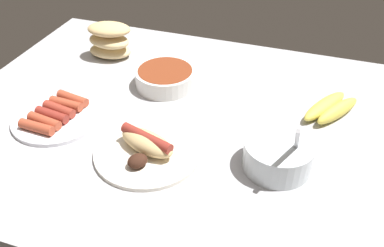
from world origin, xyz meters
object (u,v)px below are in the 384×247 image
object	(u,v)px
banana_bunch	(331,108)
bowl_chili	(165,77)
plate_hotdog_assembled	(147,148)
bread_stack	(109,40)
plate_sausages	(56,115)
bowl_coleslaw	(278,154)

from	to	relation	value
banana_bunch	bowl_chili	xyz separation A→B (cm)	(-44.04, -0.60, 0.86)
banana_bunch	plate_hotdog_assembled	xyz separation A→B (cm)	(-37.25, -28.68, -0.01)
bread_stack	plate_hotdog_assembled	world-z (taller)	bread_stack
bowl_chili	plate_hotdog_assembled	xyz separation A→B (cm)	(6.79, -28.08, -0.87)
plate_sausages	bowl_chili	bearing A→B (deg)	50.01
bowl_coleslaw	bowl_chili	world-z (taller)	bowl_coleslaw
plate_sausages	plate_hotdog_assembled	size ratio (longest dim) A/B	0.91
bread_stack	banana_bunch	bearing A→B (deg)	-8.30
banana_bunch	bowl_coleslaw	bearing A→B (deg)	-111.88
banana_bunch	bread_stack	bearing A→B (deg)	171.70
plate_sausages	bread_stack	size ratio (longest dim) A/B	1.51
bowl_coleslaw	banana_bunch	world-z (taller)	bowl_coleslaw
plate_hotdog_assembled	bread_stack	bearing A→B (deg)	126.99
bowl_coleslaw	plate_hotdog_assembled	xyz separation A→B (cm)	(-27.84, -5.23, -1.76)
bowl_chili	plate_hotdog_assembled	world-z (taller)	plate_hotdog_assembled
bowl_coleslaw	banana_bunch	distance (cm)	25.33
plate_sausages	bowl_coleslaw	xyz separation A→B (cm)	(54.23, 0.53, 2.38)
plate_sausages	banana_bunch	distance (cm)	68.01
plate_sausages	plate_hotdog_assembled	xyz separation A→B (cm)	(26.39, -4.70, 0.62)
plate_sausages	bread_stack	distance (cm)	33.98
banana_bunch	bread_stack	xyz separation A→B (cm)	(-66.12, 9.65, 3.60)
plate_hotdog_assembled	plate_sausages	bearing A→B (deg)	169.90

